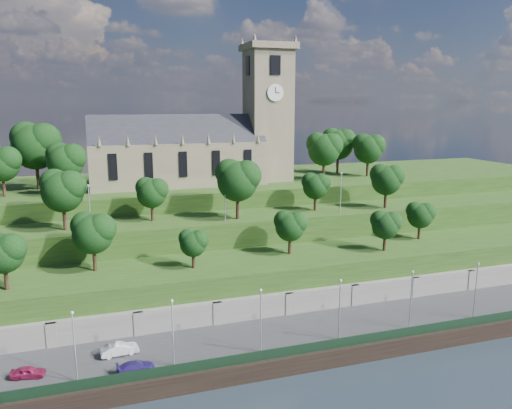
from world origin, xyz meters
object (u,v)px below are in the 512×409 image
object	(u,v)px
car_middle	(119,349)
car_right	(136,367)
church	(202,144)
car_left	(28,372)

from	to	relation	value
car_middle	car_right	world-z (taller)	car_middle
church	car_left	size ratio (longest dim) A/B	11.08
car_middle	car_right	bearing A→B (deg)	-168.11
church	car_middle	xyz separation A→B (m)	(-18.32, -39.13, -19.82)
church	car_left	bearing A→B (deg)	-123.98
church	car_right	size ratio (longest dim) A/B	9.68
car_left	car_right	world-z (taller)	car_left
car_left	car_right	distance (m)	11.08
church	car_right	bearing A→B (deg)	-111.22
car_left	car_right	xyz separation A→B (m)	(10.82, -2.37, -0.01)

